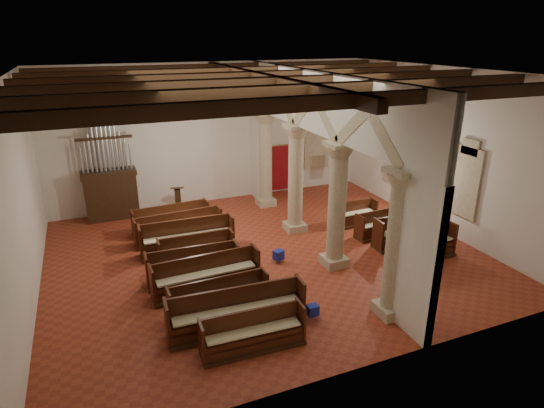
{
  "coord_description": "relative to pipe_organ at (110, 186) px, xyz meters",
  "views": [
    {
      "loc": [
        -5.1,
        -12.9,
        7.08
      ],
      "look_at": [
        0.44,
        0.5,
        1.62
      ],
      "focal_mm": 30.0,
      "sensor_mm": 36.0,
      "label": 1
    }
  ],
  "objects": [
    {
      "name": "nave_pew_6",
      "position": [
        2.12,
        -4.25,
        -0.99
      ],
      "size": [
        3.21,
        0.9,
        1.15
      ],
      "rotation": [
        0.0,
        0.0,
        -0.04
      ],
      "color": "#32210F",
      "rests_on": "floor"
    },
    {
      "name": "nave_pew_5",
      "position": [
        2.22,
        -5.1,
        -1.06
      ],
      "size": [
        2.48,
        0.68,
        0.95
      ],
      "rotation": [
        0.0,
        0.0,
        -0.02
      ],
      "color": "#32210F",
      "rests_on": "floor"
    },
    {
      "name": "nave_pew_4",
      "position": [
        1.86,
        -6.22,
        -1.02
      ],
      "size": [
        2.82,
        0.84,
        1.05
      ],
      "rotation": [
        0.0,
        0.0,
        -0.05
      ],
      "color": "#32210F",
      "rests_on": "floor"
    },
    {
      "name": "aisle_pew_0",
      "position": [
        9.36,
        -7.73,
        -0.99
      ],
      "size": [
        2.12,
        0.81,
        1.13
      ],
      "rotation": [
        0.0,
        0.0,
        0.03
      ],
      "color": "#32210F",
      "rests_on": "floor"
    },
    {
      "name": "ceiling",
      "position": [
        4.5,
        -5.5,
        4.63
      ],
      "size": [
        14.0,
        14.0,
        0.0
      ],
      "primitive_type": "plane",
      "rotation": [
        3.14,
        0.0,
        0.0
      ],
      "color": "black",
      "rests_on": "wall_back"
    },
    {
      "name": "wall_right",
      "position": [
        11.5,
        -5.5,
        1.63
      ],
      "size": [
        0.02,
        12.0,
        6.0
      ],
      "primitive_type": "cube",
      "color": "silver",
      "rests_on": "floor"
    },
    {
      "name": "lectern",
      "position": [
        2.51,
        -0.8,
        -0.82
      ],
      "size": [
        0.6,
        0.62,
        1.33
      ],
      "rotation": [
        0.0,
        0.0,
        -0.19
      ],
      "color": "#3D2013",
      "rests_on": "floor"
    },
    {
      "name": "aisle_pew_3",
      "position": [
        8.81,
        -4.39,
        -1.05
      ],
      "size": [
        1.6,
        0.67,
        0.95
      ],
      "rotation": [
        0.0,
        0.0,
        0.02
      ],
      "color": "#32210F",
      "rests_on": "floor"
    },
    {
      "name": "nave_pew_8",
      "position": [
        1.94,
        -2.27,
        -1.03
      ],
      "size": [
        2.92,
        0.88,
        1.03
      ],
      "rotation": [
        0.0,
        0.0,
        0.07
      ],
      "color": "#32210F",
      "rests_on": "floor"
    },
    {
      "name": "nave_pew_2",
      "position": [
        2.11,
        -8.13,
        -1.06
      ],
      "size": [
        2.74,
        0.71,
        0.96
      ],
      "rotation": [
        0.0,
        0.0,
        0.02
      ],
      "color": "#32210F",
      "rests_on": "floor"
    },
    {
      "name": "nave_pew_3",
      "position": [
        2.07,
        -6.96,
        -1.01
      ],
      "size": [
        3.19,
        0.86,
        1.09
      ],
      "rotation": [
        0.0,
        0.0,
        0.04
      ],
      "color": "#32210F",
      "rests_on": "floor"
    },
    {
      "name": "dossal_curtain",
      "position": [
        8.0,
        0.42,
        -0.21
      ],
      "size": [
        1.8,
        0.07,
        2.17
      ],
      "color": "maroon",
      "rests_on": "floor"
    },
    {
      "name": "nave_pew_1",
      "position": [
        2.3,
        -9.08,
        -1.0
      ],
      "size": [
        3.55,
        0.95,
        1.12
      ],
      "rotation": [
        0.0,
        0.0,
        -0.06
      ],
      "color": "#32210F",
      "rests_on": "floor"
    },
    {
      "name": "hymnal_box_c",
      "position": [
        4.71,
        -6.13,
        -1.11
      ],
      "size": [
        0.38,
        0.35,
        0.31
      ],
      "primitive_type": "cube",
      "rotation": [
        0.0,
        0.0,
        0.34
      ],
      "color": "#16219A",
      "rests_on": "floor"
    },
    {
      "name": "aisle_pew_1",
      "position": [
        9.12,
        -6.68,
        -0.99
      ],
      "size": [
        1.9,
        0.82,
        1.12
      ],
      "rotation": [
        0.0,
        0.0,
        -0.04
      ],
      "color": "#32210F",
      "rests_on": "floor"
    },
    {
      "name": "floor",
      "position": [
        4.5,
        -5.5,
        -1.37
      ],
      "size": [
        14.0,
        14.0,
        0.0
      ],
      "primitive_type": "plane",
      "color": "maroon",
      "rests_on": "ground"
    },
    {
      "name": "hymnal_box_a",
      "position": [
        4.29,
        -9.38,
        -1.12
      ],
      "size": [
        0.29,
        0.24,
        0.29
      ],
      "primitive_type": "cube",
      "rotation": [
        0.0,
        0.0,
        0.01
      ],
      "color": "navy",
      "rests_on": "floor"
    },
    {
      "name": "ceiling_beams",
      "position": [
        4.5,
        -5.5,
        4.45
      ],
      "size": [
        13.8,
        11.8,
        0.3
      ],
      "primitive_type": null,
      "color": "#32210F",
      "rests_on": "wall_back"
    },
    {
      "name": "pipe_organ",
      "position": [
        0.0,
        0.0,
        0.0
      ],
      "size": [
        2.1,
        0.85,
        4.4
      ],
      "color": "#32210F",
      "rests_on": "floor"
    },
    {
      "name": "arcade",
      "position": [
        6.3,
        -5.5,
        2.19
      ],
      "size": [
        0.9,
        11.9,
        6.0
      ],
      "color": "beige",
      "rests_on": "floor"
    },
    {
      "name": "window_right_a",
      "position": [
        11.48,
        -7.0,
        0.83
      ],
      "size": [
        0.03,
        1.0,
        2.2
      ],
      "primitive_type": "cube",
      "color": "#32715C",
      "rests_on": "wall_right"
    },
    {
      "name": "nave_pew_7",
      "position": [
        2.05,
        -3.16,
        -1.03
      ],
      "size": [
        3.18,
        0.87,
        1.03
      ],
      "rotation": [
        0.0,
        0.0,
        0.06
      ],
      "color": "#32210F",
      "rests_on": "floor"
    },
    {
      "name": "wall_front",
      "position": [
        4.5,
        -11.5,
        1.63
      ],
      "size": [
        14.0,
        0.02,
        6.0
      ],
      "primitive_type": "cube",
      "color": "silver",
      "rests_on": "floor"
    },
    {
      "name": "hymnal_box_b",
      "position": [
        2.94,
        -7.29,
        -1.13
      ],
      "size": [
        0.29,
        0.24,
        0.29
      ],
      "primitive_type": "cube",
      "rotation": [
        0.0,
        0.0,
        0.01
      ],
      "color": "navy",
      "rests_on": "floor"
    },
    {
      "name": "processional_banner",
      "position": [
        9.75,
        -1.62,
        -0.62
      ],
      "size": [
        0.47,
        0.6,
        2.07
      ],
      "rotation": [
        0.0,
        0.0,
        0.02
      ],
      "color": "#32210F",
      "rests_on": "floor"
    },
    {
      "name": "aisle_pew_2",
      "position": [
        8.9,
        -5.66,
        -1.05
      ],
      "size": [
        1.77,
        0.76,
        0.96
      ],
      "rotation": [
        0.0,
        0.0,
        0.07
      ],
      "color": "#32210F",
      "rests_on": "floor"
    },
    {
      "name": "window_right_b",
      "position": [
        11.48,
        -3.0,
        0.83
      ],
      "size": [
        0.03,
        1.0,
        2.2
      ],
      "primitive_type": "cube",
      "color": "#32715C",
      "rests_on": "wall_right"
    },
    {
      "name": "tube_heater_a",
      "position": [
        2.24,
        -9.25,
        -1.21
      ],
      "size": [
        0.95,
        0.33,
        0.1
      ],
      "primitive_type": "cylinder",
      "rotation": [
        0.0,
        1.57,
        0.25
      ],
      "color": "white",
      "rests_on": "floor"
    },
    {
      "name": "tube_heater_b",
      "position": [
        2.2,
        -9.68,
        -1.21
      ],
      "size": [
        1.11,
        0.24,
        0.11
      ],
      "primitive_type": "cylinder",
      "rotation": [
        0.0,
        1.57,
        0.12
      ],
      "color": "white",
      "rests_on": "floor"
    },
    {
      "name": "window_back",
      "position": [
        9.5,
        0.48,
        0.83
      ],
      "size": [
        1.0,
        0.03,
        2.2
      ],
      "primitive_type": "cube",
      "color": "#32715C",
      "rests_on": "wall_back"
    },
    {
      "name": "nave_pew_0",
      "position": [
        2.41,
        -9.94,
        -1.05
      ],
      "size": [
        2.54,
        0.75,
        0.98
      ],
      "rotation": [
        0.0,
        0.0,
        -0.04
      ],
      "color": "#32210F",
      "rests_on": "floor"
    },
    {
      "name": "wall_back",
      "position": [
        4.5,
        0.5,
        1.63
      ],
      "size": [
        14.0,
        0.02,
        6.0
      ],
      "primitive_type": "cube",
      "color": "silver",
      "rests_on": "floor"
    },
    {
      "name": "wall_left",
      "position": [
        -2.5,
        -5.5,
        1.63
      ],
      "size": [
        0.02,
        12.0,
        6.0
      ],
      "primitive_type": "cube",
      "color": "silver",
      "rests_on": "floor"
    }
  ]
}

